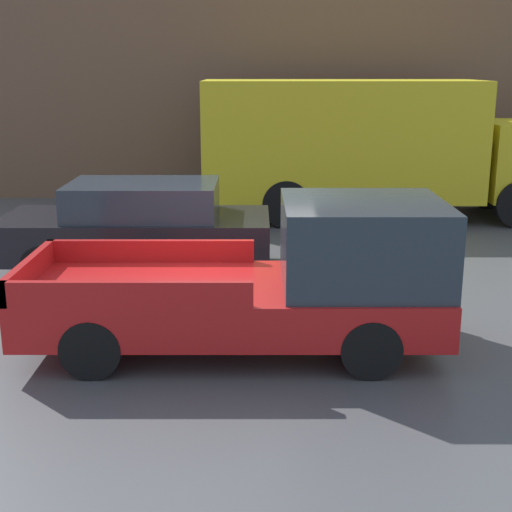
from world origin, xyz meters
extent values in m
plane|color=#4C4C4F|center=(0.00, 0.00, 0.00)|extent=(60.00, 60.00, 0.00)
cube|color=brown|center=(0.00, 10.06, 2.70)|extent=(28.00, 0.15, 5.40)
cube|color=red|center=(0.06, -0.98, 0.62)|extent=(5.35, 2.09, 0.57)
cube|color=#28333D|center=(1.72, -0.98, 1.44)|extent=(2.03, 1.97, 1.07)
cube|color=red|center=(-1.14, 0.02, 1.06)|extent=(2.94, 0.10, 0.31)
cube|color=red|center=(-1.14, -1.98, 1.06)|extent=(2.94, 0.10, 0.31)
cube|color=red|center=(-2.56, -0.98, 1.06)|extent=(0.10, 2.09, 0.31)
cylinder|color=black|center=(1.72, -0.05, 0.37)|extent=(0.73, 0.26, 0.73)
cylinder|color=black|center=(1.72, -1.91, 0.37)|extent=(0.73, 0.26, 0.73)
cylinder|color=black|center=(-1.59, -0.05, 0.37)|extent=(0.73, 0.26, 0.73)
cylinder|color=black|center=(-1.59, -1.91, 0.37)|extent=(0.73, 0.26, 0.73)
cube|color=black|center=(-1.79, 2.72, 0.65)|extent=(4.76, 2.00, 0.72)
cube|color=#28333D|center=(-1.65, 2.72, 1.31)|extent=(2.62, 1.76, 0.60)
cylinder|color=black|center=(-0.32, 3.62, 0.34)|extent=(0.69, 0.22, 0.69)
cylinder|color=black|center=(-0.32, 1.82, 0.34)|extent=(0.69, 0.22, 0.69)
cylinder|color=black|center=(-3.27, 3.62, 0.34)|extent=(0.69, 0.22, 0.69)
cylinder|color=black|center=(-3.27, 1.82, 0.34)|extent=(0.69, 0.22, 0.69)
cube|color=gold|center=(2.37, 7.37, 1.90)|extent=(6.48, 2.50, 2.76)
cylinder|color=black|center=(6.38, 8.48, 0.55)|extent=(1.09, 0.30, 1.09)
cylinder|color=black|center=(1.05, 8.48, 0.55)|extent=(1.09, 0.30, 1.09)
cylinder|color=black|center=(1.05, 6.25, 0.55)|extent=(1.09, 0.30, 1.09)
camera|label=1|loc=(0.36, -9.78, 3.62)|focal=50.00mm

